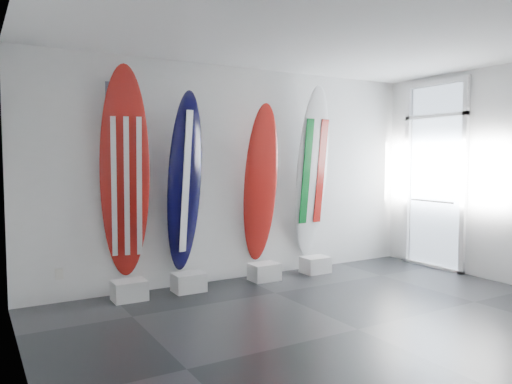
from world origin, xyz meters
TOP-DOWN VIEW (x-y plane):
  - floor at (0.00, 0.00)m, footprint 6.00×6.00m
  - ceiling at (0.00, 0.00)m, footprint 6.00×6.00m
  - wall_back at (0.00, 2.50)m, footprint 6.00×0.00m
  - wall_left at (-3.00, 0.00)m, footprint 0.00×5.00m
  - display_block_usa at (-1.70, 2.18)m, footprint 0.40×0.30m
  - surfboard_usa at (-1.70, 2.28)m, footprint 0.68×0.57m
  - display_block_navy at (-0.92, 2.18)m, footprint 0.40×0.30m
  - surfboard_navy at (-0.92, 2.28)m, footprint 0.60×0.45m
  - display_block_swiss at (0.22, 2.18)m, footprint 0.40×0.30m
  - surfboard_swiss at (0.22, 2.28)m, footprint 0.55×0.48m
  - display_block_italy at (1.12, 2.18)m, footprint 0.40×0.30m
  - surfboard_italy at (1.12, 2.28)m, footprint 0.60×0.41m
  - wall_outlet at (-2.45, 2.48)m, footprint 0.09×0.02m
  - glass_door at (2.97, 1.55)m, footprint 0.12×1.16m
  - balcony at (4.30, 1.55)m, footprint 2.80×2.20m

SIDE VIEW (x-z plane):
  - floor at x=0.00m, z-range 0.00..0.00m
  - display_block_usa at x=-1.70m, z-range 0.00..0.24m
  - display_block_navy at x=-0.92m, z-range 0.00..0.24m
  - display_block_swiss at x=0.22m, z-range 0.00..0.24m
  - display_block_italy at x=1.12m, z-range 0.00..0.24m
  - wall_outlet at x=-2.45m, z-range 0.28..0.41m
  - balcony at x=4.30m, z-range -0.10..1.10m
  - surfboard_swiss at x=0.22m, z-range 0.23..2.48m
  - surfboard_navy at x=-0.92m, z-range 0.24..2.58m
  - glass_door at x=2.97m, z-range 0.00..2.85m
  - wall_back at x=0.00m, z-range -1.50..4.50m
  - wall_left at x=-3.00m, z-range -1.00..4.00m
  - surfboard_italy at x=1.12m, z-range 0.24..2.80m
  - surfboard_usa at x=-1.70m, z-range 0.23..2.83m
  - ceiling at x=0.00m, z-range 3.00..3.00m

